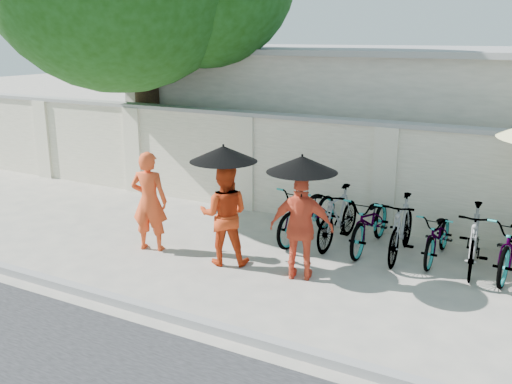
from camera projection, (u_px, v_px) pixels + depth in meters
The scene contains 15 objects.
ground at pixel (205, 267), 9.21m from camera, with size 80.00×80.00×0.00m, color #BAB09E.
kerb at pixel (136, 306), 7.75m from camera, with size 40.00×0.16×0.12m, color gray.
compound_wall at pixel (337, 173), 11.19m from camera, with size 20.00×0.30×2.00m, color #EEE5CA.
building_behind at pixel (433, 121), 13.78m from camera, with size 14.00×6.00×3.20m, color beige.
monk_left at pixel (149, 201), 9.75m from camera, with size 0.63×0.42×1.74m, color #E7491F.
monk_center at pixel (224, 215), 9.16m from camera, with size 0.81×0.63×1.66m, color red.
parasol_center at pixel (223, 154), 8.79m from camera, with size 1.06×1.06×1.03m.
monk_right at pixel (302, 228), 8.57m from camera, with size 0.96×0.40×1.64m, color #E14C2B.
parasol_right at pixel (302, 164), 8.23m from camera, with size 1.05×1.05×1.01m.
bike_0 at pixel (309, 212), 10.33m from camera, with size 0.69×1.97×1.04m, color #A4A4A4.
bike_1 at pixel (338, 216), 10.07m from camera, with size 0.49×1.74×1.05m, color #A4A4A4.
bike_2 at pixel (371, 222), 9.87m from camera, with size 0.65×1.88×0.99m, color #A4A4A4.
bike_3 at pixel (401, 228), 9.47m from camera, with size 0.49×1.75×1.05m, color #A4A4A4.
bike_4 at pixel (439, 235), 9.39m from camera, with size 0.57×1.62×0.85m, color #A4A4A4.
bike_5 at pixel (474, 239), 8.97m from camera, with size 0.49×1.74×1.04m, color #A4A4A4.
Camera 1 is at (4.82, -7.12, 3.62)m, focal length 40.00 mm.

